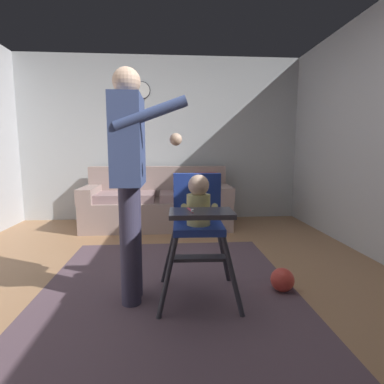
{
  "coord_description": "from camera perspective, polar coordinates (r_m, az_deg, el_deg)",
  "views": [
    {
      "loc": [
        0.13,
        -2.23,
        1.1
      ],
      "look_at": [
        0.3,
        0.15,
        0.77
      ],
      "focal_mm": 28.05,
      "sensor_mm": 36.0,
      "label": 1
    }
  ],
  "objects": [
    {
      "name": "ground",
      "position": [
        2.51,
        -7.1,
        -19.38
      ],
      "size": [
        5.96,
        6.8,
        0.1
      ],
      "primitive_type": "cube",
      "color": "#A37650"
    },
    {
      "name": "wall_far",
      "position": [
        4.86,
        -5.83,
        9.91
      ],
      "size": [
        5.16,
        0.06,
        2.55
      ],
      "primitive_type": "cube",
      "color": "#B3B8BC",
      "rests_on": "ground"
    },
    {
      "name": "area_rug",
      "position": [
        2.34,
        -4.47,
        -20.03
      ],
      "size": [
        2.0,
        2.76,
        0.01
      ],
      "primitive_type": "cube",
      "color": "#58444E",
      "rests_on": "ground"
    },
    {
      "name": "couch",
      "position": [
        4.41,
        -6.38,
        -2.19
      ],
      "size": [
        2.07,
        0.86,
        0.86
      ],
      "rotation": [
        0.0,
        0.0,
        -1.57
      ],
      "color": "gray",
      "rests_on": "ground"
    },
    {
      "name": "high_chair",
      "position": [
        2.18,
        1.19,
        -4.08
      ],
      "size": [
        0.63,
        0.74,
        0.93
      ],
      "rotation": [
        0.0,
        0.0,
        -1.6
      ],
      "color": "#302F39",
      "rests_on": "ground"
    },
    {
      "name": "adult_standing",
      "position": [
        2.15,
        -11.7,
        3.43
      ],
      "size": [
        0.51,
        0.5,
        1.65
      ],
      "rotation": [
        0.0,
        0.0,
        -0.01
      ],
      "color": "#3D3953",
      "rests_on": "ground"
    },
    {
      "name": "toy_ball",
      "position": [
        2.55,
        16.8,
        -15.68
      ],
      "size": [
        0.18,
        0.18,
        0.18
      ],
      "primitive_type": "sphere",
      "color": "#D13D33",
      "rests_on": "ground"
    },
    {
      "name": "wall_clock",
      "position": [
        4.92,
        -9.56,
        18.52
      ],
      "size": [
        0.27,
        0.04,
        0.27
      ],
      "color": "white"
    }
  ]
}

